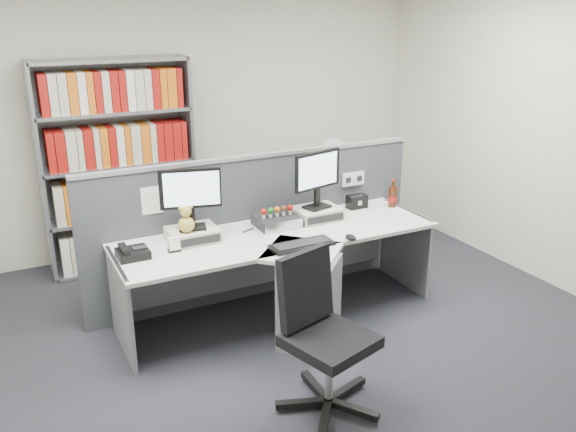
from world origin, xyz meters
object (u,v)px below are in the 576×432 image
keyboard (302,245)px  filing_cabinet (331,212)px  shelving_unit (118,169)px  desk_fan (333,154)px  desk_calendar (174,245)px  speaker (357,201)px  monitor_right (317,175)px  desk (291,274)px  desktop_pc (276,221)px  mouse (351,237)px  cola_bottle (393,196)px  monitor_left (191,193)px  office_chair (321,329)px  desk_phone (132,253)px

keyboard → filing_cabinet: 1.95m
shelving_unit → filing_cabinet: shelving_unit is taller
filing_cabinet → desk_fan: size_ratio=1.53×
desk_calendar → speaker: (1.76, 0.24, 0.01)m
monitor_right → keyboard: monitor_right is taller
shelving_unit → desk_fan: shelving_unit is taller
desk → keyboard: bearing=-72.9°
shelving_unit → desk_fan: bearing=-12.1°
shelving_unit → filing_cabinet: (2.10, -0.45, -0.63)m
shelving_unit → filing_cabinet: bearing=-12.1°
filing_cabinet → desktop_pc: bearing=-138.4°
mouse → cola_bottle: (0.78, 0.53, 0.07)m
cola_bottle → shelving_unit: 2.59m
monitor_left → desk_calendar: size_ratio=4.27×
shelving_unit → office_chair: bearing=-77.7°
desk → mouse: bearing=-19.9°
desktop_pc → office_chair: bearing=-104.3°
office_chair → desk_fan: bearing=57.8°
desktop_pc → office_chair: size_ratio=0.34×
filing_cabinet → desk_fan: desk_fan is taller
cola_bottle → office_chair: (-1.50, -1.33, -0.28)m
office_chair → desk_phone: bearing=125.4°
desk → speaker: bearing=27.9°
cola_bottle → desktop_pc: bearing=179.1°
speaker → cola_bottle: 0.33m
mouse → desk_fan: (0.76, 1.56, 0.25)m
cola_bottle → office_chair: size_ratio=0.25×
desk → monitor_left: 1.00m
mouse → desk_phone: 1.65m
monitor_left → desk_phone: bearing=-166.3°
cola_bottle → office_chair: office_chair is taller
desk → speaker: 1.08m
desk_calendar → office_chair: office_chair is taller
monitor_right → office_chair: monitor_right is taller
filing_cabinet → keyboard: bearing=-127.7°
filing_cabinet → desk_phone: bearing=-154.2°
desk_calendar → shelving_unit: (-0.05, 1.61, 0.21)m
speaker → desk_fan: (0.29, 0.92, 0.21)m
monitor_left → monitor_right: bearing=0.0°
keyboard → mouse: 0.41m
mouse → filing_cabinet: (0.76, 1.56, -0.39)m
desk_calendar → shelving_unit: bearing=91.7°
desk_calendar → cola_bottle: 2.07m
desktop_pc → speaker: 0.85m
monitor_left → keyboard: 0.92m
speaker → desktop_pc: bearing=-173.6°
desk_fan → desktop_pc: bearing=-138.4°
keyboard → office_chair: 0.93m
cola_bottle → filing_cabinet: bearing=90.8°
speaker → shelving_unit: (-1.81, 1.37, 0.20)m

